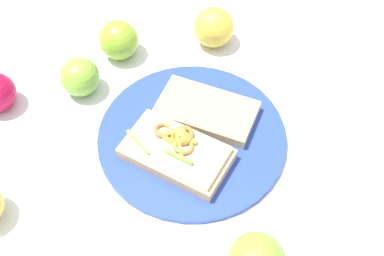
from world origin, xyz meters
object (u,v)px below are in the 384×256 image
Objects in this scene: bread_slice_side at (206,111)px; apple_1 at (119,40)px; plate at (192,137)px; apple_0 at (214,27)px; apple_5 at (80,77)px; sandwich at (177,151)px.

bread_slice_side is 0.22m from apple_1.
plate is 4.23× the size of apple_1.
apple_0 is (0.19, 0.04, 0.02)m from bread_slice_side.
apple_5 is at bearing 5.87° from bread_slice_side.
apple_0 is 0.18m from apple_1.
apple_1 reaches higher than apple_5.
apple_1 is (0.15, 0.19, 0.03)m from plate.
plate is 1.91× the size of bread_slice_side.
apple_1 is (-0.08, 0.16, -0.00)m from apple_0.
apple_1 is (0.10, 0.20, 0.02)m from bread_slice_side.
apple_0 is 0.27m from apple_5.
bread_slice_side is at bearing -168.55° from apple_0.
plate is at bearing -128.92° from apple_1.
bread_slice_side is at bearing -117.22° from apple_1.
apple_0 is at bearing -62.78° from apple_1.
bread_slice_side is 0.23m from apple_5.
plate is at bearing 82.81° from bread_slice_side.
apple_1 is 1.07× the size of apple_5.
plate is 4.09× the size of apple_0.
sandwich is 1.13× the size of bread_slice_side.
bread_slice_side is 2.36× the size of apple_5.
apple_5 is at bearing 77.82° from plate.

